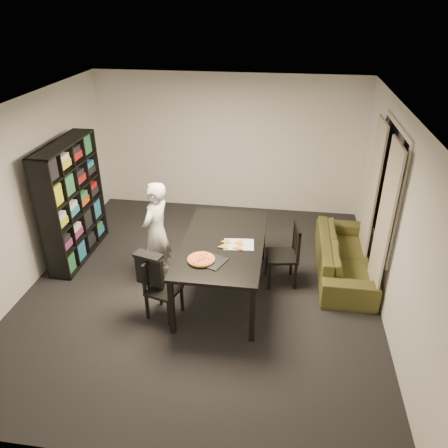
# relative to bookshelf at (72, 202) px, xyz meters

# --- Properties ---
(room) EXTENTS (5.01, 5.51, 2.61)m
(room) POSITION_rel_bookshelf_xyz_m (2.16, -0.60, 0.35)
(room) COLOR black
(room) RESTS_ON ground
(window_pane) EXTENTS (0.02, 1.40, 1.60)m
(window_pane) POSITION_rel_bookshelf_xyz_m (4.64, -0.00, 0.55)
(window_pane) COLOR black
(window_pane) RESTS_ON room
(window_frame) EXTENTS (0.03, 1.52, 1.72)m
(window_frame) POSITION_rel_bookshelf_xyz_m (4.64, -0.00, 0.55)
(window_frame) COLOR white
(window_frame) RESTS_ON room
(curtain_left) EXTENTS (0.03, 0.70, 2.25)m
(curtain_left) POSITION_rel_bookshelf_xyz_m (4.56, -0.52, 0.20)
(curtain_left) COLOR #B8AE9D
(curtain_left) RESTS_ON room
(curtain_right) EXTENTS (0.03, 0.70, 2.25)m
(curtain_right) POSITION_rel_bookshelf_xyz_m (4.56, 0.52, 0.20)
(curtain_right) COLOR #B8AE9D
(curtain_right) RESTS_ON room
(bookshelf) EXTENTS (0.35, 1.50, 1.90)m
(bookshelf) POSITION_rel_bookshelf_xyz_m (0.00, 0.00, 0.00)
(bookshelf) COLOR black
(bookshelf) RESTS_ON room
(dining_table) EXTENTS (1.11, 2.00, 0.83)m
(dining_table) POSITION_rel_bookshelf_xyz_m (2.47, -0.66, -0.19)
(dining_table) COLOR black
(dining_table) RESTS_ON room
(chair_left) EXTENTS (0.48, 0.48, 0.84)m
(chair_left) POSITION_rel_bookshelf_xyz_m (1.71, -1.27, -0.47)
(chair_left) COLOR black
(chair_left) RESTS_ON room
(chair_right) EXTENTS (0.50, 0.50, 0.94)m
(chair_right) POSITION_rel_bookshelf_xyz_m (3.37, -0.29, -0.41)
(chair_right) COLOR black
(chair_right) RESTS_ON room
(draped_jacket) EXTENTS (0.40, 0.26, 0.46)m
(draped_jacket) POSITION_rel_bookshelf_xyz_m (1.60, -1.24, -0.26)
(draped_jacket) COLOR black
(draped_jacket) RESTS_ON chair_left
(person) EXTENTS (0.50, 0.64, 1.53)m
(person) POSITION_rel_bookshelf_xyz_m (1.46, -0.41, -0.19)
(person) COLOR silver
(person) RESTS_ON room
(baking_tray) EXTENTS (0.49, 0.45, 0.01)m
(baking_tray) POSITION_rel_bookshelf_xyz_m (2.37, -1.16, -0.11)
(baking_tray) COLOR black
(baking_tray) RESTS_ON dining_table
(pepperoni_pizza) EXTENTS (0.35, 0.35, 0.03)m
(pepperoni_pizza) POSITION_rel_bookshelf_xyz_m (2.27, -1.19, -0.09)
(pepperoni_pizza) COLOR #AF6B32
(pepperoni_pizza) RESTS_ON dining_table
(kitchen_towel) EXTENTS (0.43, 0.34, 0.01)m
(kitchen_towel) POSITION_rel_bookshelf_xyz_m (2.70, -0.72, -0.11)
(kitchen_towel) COLOR white
(kitchen_towel) RESTS_ON dining_table
(pizza_slices) EXTENTS (0.45, 0.41, 0.01)m
(pizza_slices) POSITION_rel_bookshelf_xyz_m (2.61, -0.75, -0.10)
(pizza_slices) COLOR #CF8540
(pizza_slices) RESTS_ON dining_table
(sofa) EXTENTS (0.77, 1.97, 0.58)m
(sofa) POSITION_rel_bookshelf_xyz_m (4.23, 0.09, -0.66)
(sofa) COLOR #393816
(sofa) RESTS_ON room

